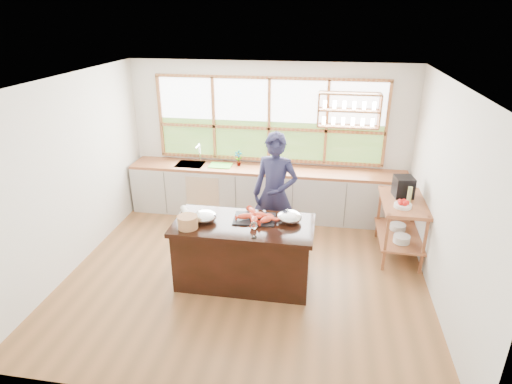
% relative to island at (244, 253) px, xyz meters
% --- Properties ---
extents(ground_plane, '(5.00, 5.00, 0.00)m').
position_rel_island_xyz_m(ground_plane, '(0.00, 0.20, -0.45)').
color(ground_plane, brown).
extents(room_shell, '(5.02, 4.52, 2.71)m').
position_rel_island_xyz_m(room_shell, '(0.02, 0.71, 1.30)').
color(room_shell, silver).
rests_on(room_shell, ground_plane).
extents(back_counter, '(4.90, 0.63, 0.90)m').
position_rel_island_xyz_m(back_counter, '(-0.02, 2.14, 0.00)').
color(back_counter, '#B1ADA7').
rests_on(back_counter, ground_plane).
extents(right_shelf_unit, '(0.62, 1.10, 0.90)m').
position_rel_island_xyz_m(right_shelf_unit, '(2.19, 1.09, 0.15)').
color(right_shelf_unit, '#96542B').
rests_on(right_shelf_unit, ground_plane).
extents(island, '(1.85, 0.90, 0.90)m').
position_rel_island_xyz_m(island, '(0.00, 0.00, 0.00)').
color(island, black).
rests_on(island, ground_plane).
extents(cook, '(0.77, 0.58, 1.89)m').
position_rel_island_xyz_m(cook, '(0.31, 0.91, 0.49)').
color(cook, '#1E1E3C').
rests_on(cook, ground_plane).
extents(potted_plant, '(0.16, 0.11, 0.28)m').
position_rel_island_xyz_m(potted_plant, '(-0.52, 2.20, 0.59)').
color(potted_plant, slate).
rests_on(potted_plant, back_counter).
extents(cutting_board, '(0.40, 0.30, 0.01)m').
position_rel_island_xyz_m(cutting_board, '(-0.83, 2.14, 0.45)').
color(cutting_board, green).
rests_on(cutting_board, back_counter).
extents(espresso_machine, '(0.31, 0.32, 0.31)m').
position_rel_island_xyz_m(espresso_machine, '(2.19, 1.27, 0.60)').
color(espresso_machine, black).
rests_on(espresso_machine, right_shelf_unit).
extents(wine_bottle, '(0.08, 0.08, 0.25)m').
position_rel_island_xyz_m(wine_bottle, '(2.24, 1.01, 0.57)').
color(wine_bottle, '#A9B661').
rests_on(wine_bottle, right_shelf_unit).
extents(fruit_bowl, '(0.25, 0.25, 0.11)m').
position_rel_island_xyz_m(fruit_bowl, '(2.14, 0.86, 0.49)').
color(fruit_bowl, silver).
rests_on(fruit_bowl, right_shelf_unit).
extents(slate_board, '(0.57, 0.43, 0.02)m').
position_rel_island_xyz_m(slate_board, '(0.12, 0.14, 0.45)').
color(slate_board, black).
rests_on(slate_board, island).
extents(lobster_pile, '(0.52, 0.48, 0.08)m').
position_rel_island_xyz_m(lobster_pile, '(0.15, 0.11, 0.50)').
color(lobster_pile, red).
rests_on(lobster_pile, slate_board).
extents(mixing_bowl_left, '(0.31, 0.31, 0.15)m').
position_rel_island_xyz_m(mixing_bowl_left, '(-0.52, -0.01, 0.51)').
color(mixing_bowl_left, silver).
rests_on(mixing_bowl_left, island).
extents(mixing_bowl_right, '(0.33, 0.33, 0.16)m').
position_rel_island_xyz_m(mixing_bowl_right, '(0.59, 0.15, 0.52)').
color(mixing_bowl_right, silver).
rests_on(mixing_bowl_right, island).
extents(wine_glass, '(0.08, 0.08, 0.22)m').
position_rel_island_xyz_m(wine_glass, '(0.20, -0.35, 0.61)').
color(wine_glass, silver).
rests_on(wine_glass, island).
extents(wicker_basket, '(0.26, 0.26, 0.17)m').
position_rel_island_xyz_m(wicker_basket, '(-0.68, -0.24, 0.53)').
color(wicker_basket, '#B57D4C').
rests_on(wicker_basket, island).
extents(parchment_roll, '(0.23, 0.30, 0.08)m').
position_rel_island_xyz_m(parchment_roll, '(-0.83, 0.12, 0.49)').
color(parchment_roll, silver).
rests_on(parchment_roll, island).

